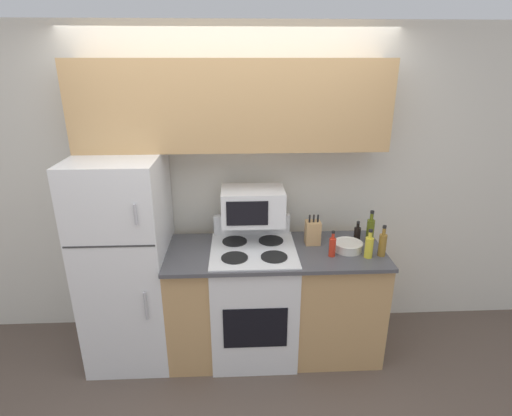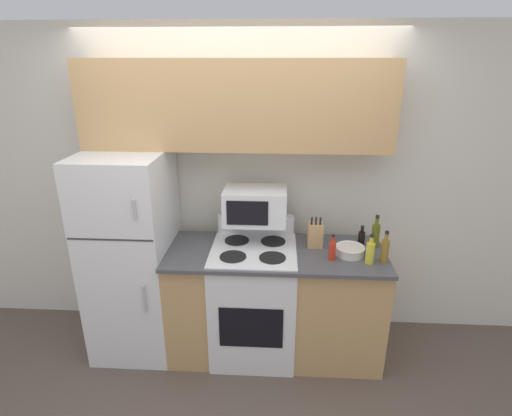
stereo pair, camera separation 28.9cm
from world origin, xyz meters
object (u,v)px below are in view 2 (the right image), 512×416
Objects in this scene: microwave at (255,206)px; knife_block at (315,235)px; refrigerator at (133,254)px; bottle_hot_sauce at (332,250)px; bottle_olive_oil at (376,235)px; bottle_cooking_spray at (370,252)px; bottle_soy_sauce at (361,239)px; stove at (254,299)px; bottle_vinegar at (385,250)px; bowl at (350,250)px.

microwave is 0.51m from knife_block.
refrigerator reaches higher than microwave.
bottle_hot_sauce is 0.77× the size of bottle_olive_oil.
bottle_cooking_spray is (-0.09, -0.27, -0.02)m from bottle_olive_oil.
knife_block reaches higher than bottle_soy_sauce.
bottle_olive_oil is (0.93, 0.11, 0.54)m from stove.
stove is 4.93× the size of bottle_cooking_spray.
knife_block is (0.47, -0.05, -0.21)m from microwave.
stove is at bearing -168.38° from knife_block.
bottle_vinegar is at bearing -62.37° from bottle_soy_sauce.
bottle_cooking_spray is 0.92× the size of bottle_vinegar.
refrigerator is at bearing 174.36° from bottle_vinegar.
bottle_olive_oil is 1.18× the size of bottle_cooking_spray.
refrigerator is 1.91m from bottle_olive_oil.
stove is 4.41× the size of knife_block.
bottle_hot_sauce is (0.11, -0.22, -0.02)m from knife_block.
microwave reaches higher than knife_block.
stove is 0.72m from knife_block.
microwave is at bearing 155.12° from bottle_hot_sauce.
bowl is at bearing -28.47° from knife_block.
refrigerator is 6.85× the size of bottle_vinegar.
bottle_cooking_spray is at bearing -6.79° from bottle_hot_sauce.
microwave is (0.00, 0.14, 0.75)m from stove.
bottle_hot_sauce is (0.57, -0.12, 0.52)m from stove.
bottle_cooking_spray reaches higher than stove.
knife_block reaches higher than bottle_cooking_spray.
bottle_vinegar reaches higher than bottle_hot_sauce.
knife_block reaches higher than bottle_vinegar.
bottle_soy_sauce is 0.82× the size of bottle_cooking_spray.
bottle_hot_sauce is (0.57, -0.27, -0.23)m from microwave.
refrigerator is 7.47× the size of bottle_cooking_spray.
bottle_vinegar is (0.01, -0.25, -0.01)m from bottle_olive_oil.
bottle_vinegar is (0.11, 0.02, 0.01)m from bottle_cooking_spray.
bottle_vinegar is (0.47, -0.23, -0.00)m from knife_block.
bottle_olive_oil is 1.08× the size of bottle_vinegar.
bottle_hot_sauce is at bearing -24.88° from microwave.
stove is 0.97m from bottle_soy_sauce.
bottle_vinegar is at bearing -1.71° from bottle_hot_sauce.
microwave is 1.00m from bottle_vinegar.
stove is 5.42× the size of bottle_hot_sauce.
bottle_vinegar is at bearing -16.38° from microwave.
stove is at bearing 171.97° from bottle_vinegar.
bottle_soy_sauce reaches higher than bowl.
stove is at bearing -3.30° from refrigerator.
bottle_olive_oil is at bearing -1.86° from microwave.
microwave is 2.38× the size of bottle_hot_sauce.
bottle_olive_oil is at bearing 92.88° from bottle_vinegar.
bottle_olive_oil reaches higher than bottle_cooking_spray.
knife_block is at bearing 115.87° from bottle_hot_sauce.
bottle_soy_sauce is at bearing 6.68° from stove.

